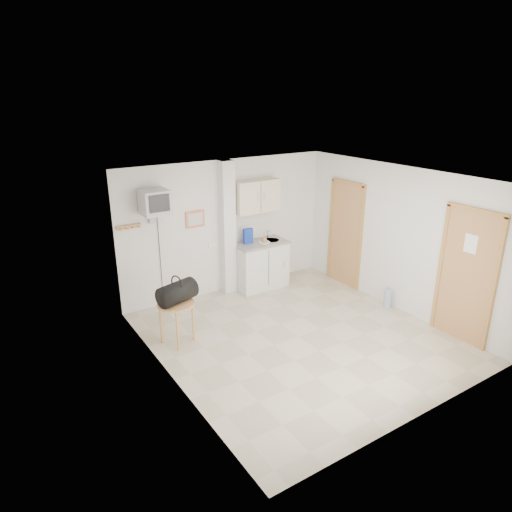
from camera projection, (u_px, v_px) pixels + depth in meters
ground at (299, 337)px, 7.17m from camera, size 4.50×4.50×0.00m
room_envelope at (311, 240)px, 6.84m from camera, size 4.24×4.54×2.55m
kitchenette at (260, 247)px, 8.77m from camera, size 1.03×0.58×2.10m
crt_television at (155, 203)px, 7.37m from camera, size 0.44×0.45×2.15m
round_table at (176, 309)px, 6.85m from camera, size 0.56×0.56×0.66m
duffel_bag at (177, 292)px, 6.78m from camera, size 0.65×0.48×0.43m
water_bottle at (388, 298)px, 8.10m from camera, size 0.13×0.13×0.39m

